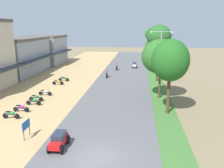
% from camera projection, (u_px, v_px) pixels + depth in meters
% --- Properties ---
extents(ground_plane, '(180.00, 180.00, 0.00)m').
position_uv_depth(ground_plane, '(96.00, 159.00, 16.61)').
color(ground_plane, '#7A6B4C').
extents(road_strip, '(9.00, 140.00, 0.08)m').
position_uv_depth(road_strip, '(96.00, 158.00, 16.60)').
color(road_strip, '#565659').
rests_on(road_strip, ground).
extents(median_strip, '(2.40, 140.00, 0.06)m').
position_uv_depth(median_strip, '(179.00, 164.00, 15.97)').
color(median_strip, '#3D6B2D').
rests_on(median_strip, ground).
extents(shophouse_mid, '(7.85, 14.04, 6.90)m').
position_uv_depth(shophouse_mid, '(20.00, 56.00, 45.55)').
color(shophouse_mid, '#999EA8').
rests_on(shophouse_mid, ground).
extents(shophouse_far, '(9.15, 10.27, 6.90)m').
position_uv_depth(shophouse_far, '(46.00, 50.00, 57.76)').
color(shophouse_far, '#999EA8').
rests_on(shophouse_far, ground).
extents(parked_motorbike_nearest, '(1.80, 0.54, 0.94)m').
position_uv_depth(parked_motorbike_nearest, '(11.00, 114.00, 23.51)').
color(parked_motorbike_nearest, black).
rests_on(parked_motorbike_nearest, dirt_shoulder).
extents(parked_motorbike_second, '(1.80, 0.54, 0.94)m').
position_uv_depth(parked_motorbike_second, '(21.00, 108.00, 25.35)').
color(parked_motorbike_second, black).
rests_on(parked_motorbike_second, dirt_shoulder).
extents(parked_motorbike_third, '(1.80, 0.54, 0.94)m').
position_uv_depth(parked_motorbike_third, '(34.00, 101.00, 27.55)').
color(parked_motorbike_third, black).
rests_on(parked_motorbike_third, dirt_shoulder).
extents(parked_motorbike_fourth, '(1.80, 0.54, 0.94)m').
position_uv_depth(parked_motorbike_fourth, '(36.00, 97.00, 28.99)').
color(parked_motorbike_fourth, black).
rests_on(parked_motorbike_fourth, dirt_shoulder).
extents(parked_motorbike_fifth, '(1.80, 0.54, 0.94)m').
position_uv_depth(parked_motorbike_fifth, '(45.00, 92.00, 31.38)').
color(parked_motorbike_fifth, black).
rests_on(parked_motorbike_fifth, dirt_shoulder).
extents(parked_motorbike_sixth, '(1.80, 0.54, 0.94)m').
position_uv_depth(parked_motorbike_sixth, '(58.00, 82.00, 37.12)').
color(parked_motorbike_sixth, black).
rests_on(parked_motorbike_sixth, dirt_shoulder).
extents(parked_motorbike_seventh, '(1.80, 0.54, 0.94)m').
position_uv_depth(parked_motorbike_seventh, '(64.00, 78.00, 39.54)').
color(parked_motorbike_seventh, black).
rests_on(parked_motorbike_seventh, dirt_shoulder).
extents(street_signboard, '(0.06, 1.30, 1.50)m').
position_uv_depth(street_signboard, '(26.00, 126.00, 19.35)').
color(street_signboard, '#262628').
rests_on(street_signboard, dirt_shoulder).
extents(median_tree_nearest, '(3.82, 3.82, 7.80)m').
position_uv_depth(median_tree_nearest, '(170.00, 61.00, 23.78)').
color(median_tree_nearest, '#4C351E').
rests_on(median_tree_nearest, median_strip).
extents(median_tree_second, '(4.79, 4.79, 7.50)m').
position_uv_depth(median_tree_second, '(161.00, 57.00, 29.31)').
color(median_tree_second, '#4C351E').
rests_on(median_tree_second, median_strip).
extents(median_tree_third, '(3.98, 3.98, 9.24)m').
position_uv_depth(median_tree_third, '(159.00, 37.00, 38.17)').
color(median_tree_third, '#4C351E').
rests_on(median_tree_third, median_strip).
extents(median_tree_fourth, '(3.00, 3.00, 6.20)m').
position_uv_depth(median_tree_fourth, '(152.00, 45.00, 54.01)').
color(median_tree_fourth, '#4C351E').
rests_on(median_tree_fourth, median_strip).
extents(median_tree_fifth, '(3.35, 3.35, 8.61)m').
position_uv_depth(median_tree_fifth, '(152.00, 34.00, 59.73)').
color(median_tree_fifth, '#4C351E').
rests_on(median_tree_fifth, median_strip).
extents(streetlamp_near, '(3.16, 0.20, 8.39)m').
position_uv_depth(streetlamp_near, '(160.00, 56.00, 33.79)').
color(streetlamp_near, gray).
rests_on(streetlamp_near, median_strip).
extents(streetlamp_mid, '(3.16, 0.20, 7.30)m').
position_uv_depth(streetlamp_mid, '(155.00, 52.00, 44.69)').
color(streetlamp_mid, gray).
rests_on(streetlamp_mid, median_strip).
extents(streetlamp_far, '(3.16, 0.20, 8.36)m').
position_uv_depth(streetlamp_far, '(151.00, 42.00, 63.97)').
color(streetlamp_far, gray).
rests_on(streetlamp_far, median_strip).
extents(utility_pole_near, '(1.80, 0.20, 8.03)m').
position_uv_depth(utility_pole_near, '(167.00, 55.00, 40.61)').
color(utility_pole_near, brown).
rests_on(utility_pole_near, ground).
extents(car_sedan_red, '(1.10, 2.26, 1.19)m').
position_uv_depth(car_sedan_red, '(59.00, 140.00, 17.80)').
color(car_sedan_red, red).
rests_on(car_sedan_red, road_strip).
extents(car_hatchback_silver, '(1.04, 2.00, 1.23)m').
position_uv_depth(car_hatchback_silver, '(134.00, 65.00, 52.30)').
color(car_hatchback_silver, '#B7BCC1').
rests_on(car_hatchback_silver, road_strip).
extents(motorbike_foreground_rider, '(0.54, 1.80, 1.66)m').
position_uv_depth(motorbike_foreground_rider, '(107.00, 73.00, 42.18)').
color(motorbike_foreground_rider, black).
rests_on(motorbike_foreground_rider, road_strip).
extents(motorbike_ahead_second, '(0.54, 1.80, 1.66)m').
position_uv_depth(motorbike_ahead_second, '(117.00, 67.00, 49.28)').
color(motorbike_ahead_second, black).
rests_on(motorbike_ahead_second, road_strip).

